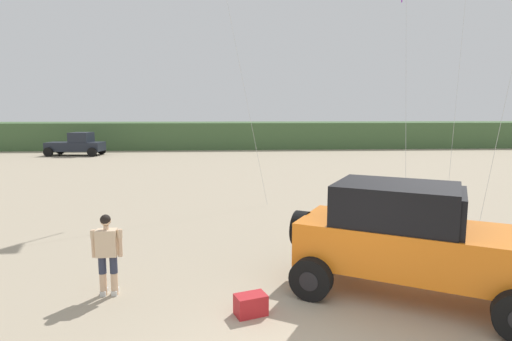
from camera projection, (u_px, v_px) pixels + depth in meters
The scene contains 5 objects.
dune_ridge at pixel (260, 135), 44.75m from camera, with size 90.00×7.92×2.64m, color #426038.
jeep at pixel (409, 237), 8.23m from camera, with size 4.98×4.20×2.26m.
person_watching at pixel (107, 250), 8.27m from camera, with size 0.62×0.31×1.67m.
cooler_box at pixel (251, 305), 7.55m from camera, with size 0.56×0.36×0.38m, color #B21E23.
distant_pickup at pixel (77, 145), 35.71m from camera, with size 4.74×2.73×1.98m.
Camera 1 is at (-1.23, -5.50, 3.65)m, focal length 29.15 mm.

